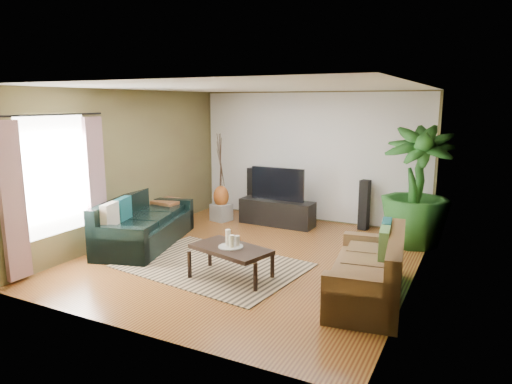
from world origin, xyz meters
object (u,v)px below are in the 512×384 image
Objects in this scene: speaker_right at (364,205)px; vase at (221,196)px; potted_plant at (416,187)px; tv_stand at (277,213)px; coffee_table at (231,263)px; pedestal at (221,212)px; sofa_left at (146,221)px; speaker_left at (253,192)px; television at (278,184)px; sofa_right at (367,266)px; side_table at (169,214)px.

speaker_right is 2.95m from vase.
vase is at bearing -178.91° from potted_plant.
tv_stand is 1.57× the size of speaker_right.
vase is (-1.80, 2.73, 0.29)m from coffee_table.
pedestal is 0.34m from vase.
coffee_table is (2.14, -0.73, -0.19)m from sofa_left.
tv_stand is 0.95m from speaker_left.
tv_stand is 1.36× the size of television.
speaker_right is at bearing 87.71° from coffee_table.
television reaches higher than sofa_left.
sofa_left and sofa_right have the same top height.
tv_stand is 2.65× the size of side_table.
side_table is (-2.41, 1.72, 0.06)m from coffee_table.
sofa_left is at bearing -88.92° from speaker_left.
sofa_right is 4.58m from speaker_left.
sofa_left is 2.27m from coffee_table.
speaker_left is 0.80m from vase.
potted_plant is at bearing -79.34° from sofa_left.
television is at bearing 34.36° from side_table.
sofa_left reaches higher than tv_stand.
coffee_table is at bearing -56.58° from vase.
television is 1.39m from pedestal.
television is 0.54× the size of potted_plant.
sofa_left is 2.79m from speaker_left.
sofa_left is at bearing -99.72° from pedestal.
coffee_table is at bearing -78.57° from television.
coffee_table is (-1.89, -0.21, -0.19)m from sofa_right.
sofa_left is 2.30× the size of speaker_right.
speaker_left is at bearing -142.22° from sofa_right.
coffee_table is 3.17× the size of pedestal.
sofa_left is 2.00× the size of coffee_table.
sofa_right is at bearing -47.84° from television.
sofa_right is 4.47m from pedestal.
sofa_right reaches higher than coffee_table.
pedestal is at bearing -178.91° from potted_plant.
pedestal is (-1.20, -0.23, -0.67)m from television.
sofa_right is 1.90× the size of speaker_right.
television is 2.26m from side_table.
sofa_left is 6.35× the size of pedestal.
sofa_left is at bearing -74.99° from side_table.
speaker_left is 3.56m from potted_plant.
potted_plant is 5.85× the size of pedestal.
coffee_table is 1.15× the size of speaker_right.
coffee_table is at bearing -51.04° from speaker_left.
speaker_right is 3.87m from side_table.
sofa_left is 1.47× the size of tv_stand.
television reaches higher than sofa_right.
sofa_right reaches higher than tv_stand.
sofa_left is 4.76m from potted_plant.
speaker_left is (0.76, 2.68, 0.11)m from sofa_left.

